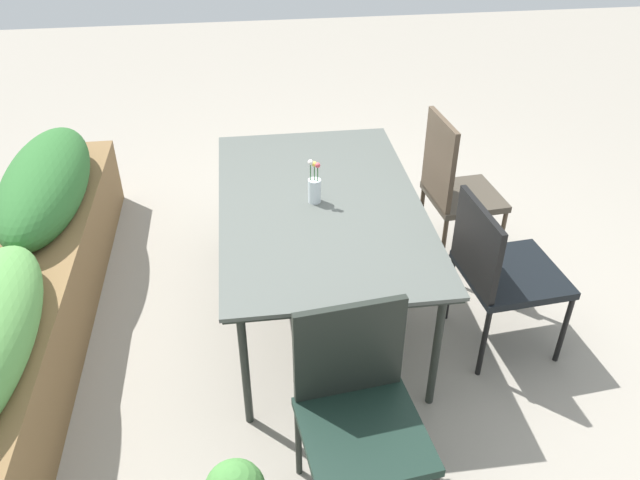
% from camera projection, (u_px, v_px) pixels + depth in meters
% --- Properties ---
extents(ground_plane, '(12.00, 12.00, 0.00)m').
position_uv_depth(ground_plane, '(325.00, 302.00, 3.70)').
color(ground_plane, gray).
extents(dining_table, '(1.70, 1.04, 0.72)m').
position_uv_depth(dining_table, '(320.00, 208.00, 3.28)').
color(dining_table, '#4C514C').
rests_on(dining_table, ground).
extents(chair_near_right, '(0.45, 0.45, 0.98)m').
position_uv_depth(chair_near_right, '(454.00, 185.00, 3.75)').
color(chair_near_right, '#433C31').
rests_on(chair_near_right, ground).
extents(chair_near_left, '(0.52, 0.52, 0.87)m').
position_uv_depth(chair_near_left, '(499.00, 267.00, 3.16)').
color(chair_near_left, black).
rests_on(chair_near_left, ground).
extents(chair_end_left, '(0.51, 0.51, 0.91)m').
position_uv_depth(chair_end_left, '(358.00, 406.00, 2.41)').
color(chair_end_left, black).
rests_on(chair_end_left, ground).
extents(flower_vase, '(0.07, 0.07, 0.24)m').
position_uv_depth(flower_vase, '(314.00, 188.00, 3.21)').
color(flower_vase, silver).
rests_on(flower_vase, dining_table).
extents(planter_box, '(2.92, 0.50, 0.79)m').
position_uv_depth(planter_box, '(28.00, 280.00, 3.28)').
color(planter_box, brown).
rests_on(planter_box, ground).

